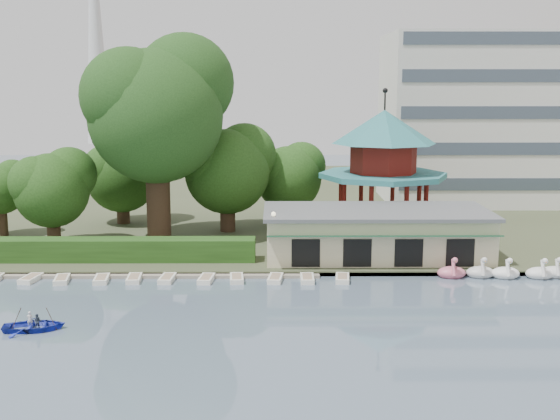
{
  "coord_description": "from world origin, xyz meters",
  "views": [
    {
      "loc": [
        1.69,
        -34.86,
        14.54
      ],
      "look_at": [
        2.0,
        18.0,
        5.0
      ],
      "focal_mm": 45.0,
      "sensor_mm": 36.0,
      "label": 1
    }
  ],
  "objects_px": {
    "boathouse": "(376,233)",
    "pavilion": "(383,158)",
    "dock": "(98,275)",
    "big_tree": "(158,105)",
    "rowboat_with_passengers": "(34,322)"
  },
  "relations": [
    {
      "from": "boathouse",
      "to": "rowboat_with_passengers",
      "type": "distance_m",
      "value": 28.33
    },
    {
      "from": "dock",
      "to": "big_tree",
      "type": "height_order",
      "value": "big_tree"
    },
    {
      "from": "pavilion",
      "to": "big_tree",
      "type": "relative_size",
      "value": 0.72
    },
    {
      "from": "boathouse",
      "to": "pavilion",
      "type": "height_order",
      "value": "pavilion"
    },
    {
      "from": "big_tree",
      "to": "rowboat_with_passengers",
      "type": "xyz_separation_m",
      "value": [
        -3.97,
        -22.93,
        -12.12
      ]
    },
    {
      "from": "big_tree",
      "to": "rowboat_with_passengers",
      "type": "height_order",
      "value": "big_tree"
    },
    {
      "from": "dock",
      "to": "rowboat_with_passengers",
      "type": "height_order",
      "value": "rowboat_with_passengers"
    },
    {
      "from": "dock",
      "to": "big_tree",
      "type": "relative_size",
      "value": 1.82
    },
    {
      "from": "big_tree",
      "to": "rowboat_with_passengers",
      "type": "distance_m",
      "value": 26.23
    },
    {
      "from": "pavilion",
      "to": "rowboat_with_passengers",
      "type": "relative_size",
      "value": 2.4
    },
    {
      "from": "dock",
      "to": "rowboat_with_passengers",
      "type": "xyz_separation_m",
      "value": [
        -0.81,
        -11.93,
        0.41
      ]
    },
    {
      "from": "rowboat_with_passengers",
      "to": "big_tree",
      "type": "bearing_deg",
      "value": 80.17
    },
    {
      "from": "big_tree",
      "to": "boathouse",
      "type": "bearing_deg",
      "value": -18.28
    },
    {
      "from": "pavilion",
      "to": "big_tree",
      "type": "height_order",
      "value": "big_tree"
    },
    {
      "from": "boathouse",
      "to": "dock",
      "type": "bearing_deg",
      "value": -167.76
    }
  ]
}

